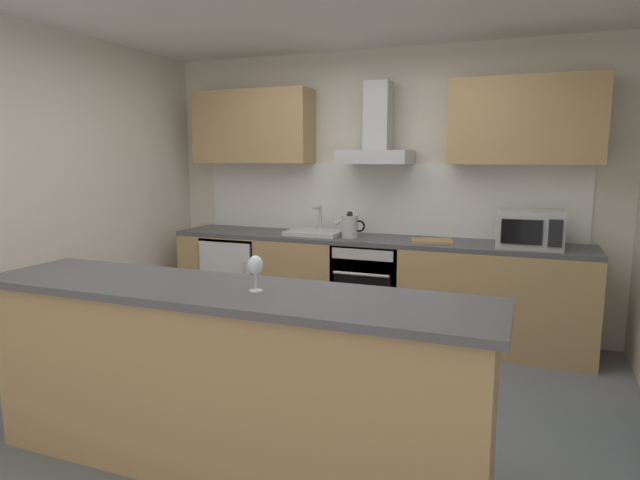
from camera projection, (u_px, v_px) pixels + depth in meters
name	position (u px, v px, depth m)	size (l,w,h in m)	color
ground	(300.00, 409.00, 3.52)	(5.26, 4.84, 0.02)	slate
wall_back	(382.00, 191.00, 5.14)	(5.26, 0.12, 2.60)	silver
wall_left	(36.00, 200.00, 4.10)	(0.12, 4.84, 2.60)	silver
backsplash_tile	(380.00, 199.00, 5.08)	(3.62, 0.02, 0.66)	white
counter_back	(369.00, 286.00, 4.92)	(3.75, 0.60, 0.90)	tan
counter_island	(226.00, 379.00, 2.76)	(2.73, 0.64, 0.98)	tan
upper_cabinets	(376.00, 124.00, 4.83)	(3.70, 0.32, 0.70)	tan
oven	(371.00, 286.00, 4.89)	(0.60, 0.62, 0.80)	slate
refrigerator	(240.00, 278.00, 5.38)	(0.58, 0.60, 0.85)	white
microwave	(530.00, 229.00, 4.30)	(0.50, 0.38, 0.30)	#B7BABC
sink	(315.00, 232.00, 5.02)	(0.50, 0.40, 0.26)	silver
kettle	(350.00, 226.00, 4.84)	(0.29, 0.15, 0.24)	#B7BABC
range_hood	(377.00, 138.00, 4.80)	(0.62, 0.45, 0.72)	#B7BABC
wine_glass	(255.00, 267.00, 2.60)	(0.08, 0.08, 0.18)	silver
chopping_board	(432.00, 241.00, 4.60)	(0.34, 0.22, 0.02)	tan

